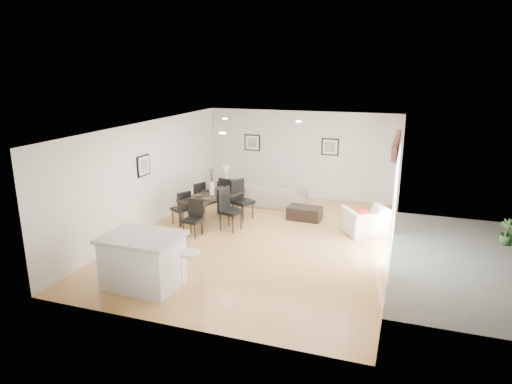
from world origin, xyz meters
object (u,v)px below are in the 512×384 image
(sofa, at_px, (268,194))
(dining_table, at_px, (212,198))
(dining_chair_efar, at_px, (240,197))
(side_table, at_px, (227,190))
(dining_chair_wnear, at_px, (182,206))
(dining_chair_head, at_px, (194,215))
(bar_stool, at_px, (190,258))
(dining_chair_wfar, at_px, (198,197))
(armchair, at_px, (367,221))
(dining_chair_foot, at_px, (227,192))
(coffee_table, at_px, (304,213))
(dining_chair_enear, at_px, (228,206))
(kitchen_island, at_px, (143,260))

(sofa, height_order, dining_table, dining_table)
(dining_chair_efar, distance_m, side_table, 1.94)
(dining_chair_wnear, bearing_deg, dining_chair_head, 74.16)
(bar_stool, bearing_deg, dining_chair_wfar, 114.42)
(bar_stool, bearing_deg, armchair, 56.77)
(dining_chair_head, relative_size, side_table, 1.49)
(dining_chair_foot, bearing_deg, armchair, -173.74)
(dining_chair_wfar, distance_m, dining_chair_efar, 1.25)
(dining_chair_efar, bearing_deg, sofa, 11.46)
(coffee_table, bearing_deg, dining_chair_wfar, -166.99)
(dining_chair_enear, height_order, dining_chair_efar, dining_chair_enear)
(dining_chair_wnear, bearing_deg, kitchen_island, 43.62)
(dining_table, xyz_separation_m, side_table, (-0.45, 2.06, -0.35))
(sofa, height_order, coffee_table, sofa)
(dining_chair_enear, xyz_separation_m, kitchen_island, (-0.32, -3.37, -0.10))
(armchair, distance_m, coffee_table, 1.81)
(dining_chair_wnear, xyz_separation_m, kitchen_island, (0.93, -3.32, 0.00))
(kitchen_island, height_order, bar_stool, kitchen_island)
(dining_table, distance_m, dining_chair_head, 1.10)
(armchair, distance_m, dining_chair_head, 4.22)
(dining_chair_wnear, xyz_separation_m, dining_chair_head, (0.64, -0.62, 0.00))
(dining_chair_enear, height_order, bar_stool, dining_chair_enear)
(dining_chair_wfar, height_order, dining_chair_efar, dining_chair_efar)
(kitchen_island, bearing_deg, dining_chair_efar, 86.32)
(sofa, height_order, dining_chair_wfar, dining_chair_wfar)
(dining_chair_wnear, distance_m, coffee_table, 3.26)
(bar_stool, bearing_deg, dining_chair_head, 115.20)
(dining_table, xyz_separation_m, dining_chair_head, (0.01, -1.09, -0.15))
(dining_chair_head, height_order, coffee_table, dining_chair_head)
(dining_chair_efar, bearing_deg, coffee_table, -49.67)
(dining_table, distance_m, dining_chair_enear, 0.74)
(sofa, bearing_deg, dining_chair_foot, 39.65)
(dining_chair_wfar, bearing_deg, dining_chair_efar, 115.67)
(armchair, bearing_deg, dining_chair_efar, -36.32)
(dining_chair_foot, bearing_deg, dining_table, 108.26)
(dining_chair_wnear, bearing_deg, dining_chair_foot, -173.21)
(coffee_table, bearing_deg, dining_chair_efar, -161.74)
(kitchen_island, bearing_deg, armchair, 48.86)
(sofa, relative_size, coffee_table, 2.54)
(dining_chair_efar, height_order, bar_stool, dining_chair_efar)
(dining_chair_wfar, xyz_separation_m, side_table, (0.18, 1.66, -0.21))
(dining_chair_head, bearing_deg, armchair, 25.64)
(dining_chair_foot, distance_m, kitchen_island, 4.90)
(armchair, xyz_separation_m, bar_stool, (-2.70, -4.12, 0.36))
(dining_chair_efar, distance_m, dining_chair_head, 1.69)
(dining_chair_wfar, distance_m, dining_chair_foot, 0.91)
(dining_chair_foot, relative_size, side_table, 1.55)
(dining_chair_wnear, bearing_deg, sofa, 174.29)
(dining_chair_wfar, relative_size, dining_chair_enear, 0.86)
(sofa, distance_m, side_table, 1.41)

